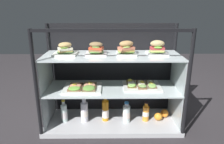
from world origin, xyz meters
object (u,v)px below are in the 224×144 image
object	(u,v)px
orange_fruit_beside_bottles	(158,116)
juice_bottle_front_second	(64,113)
open_sandwich_tray_mid_right	(141,85)
juice_bottle_front_left_end	(126,114)
plated_roll_sandwich_right_of_center	(96,50)
juice_bottle_back_right	(84,112)
juice_bottle_tucked_behind	(105,111)
orange_fruit_near_left_post	(164,113)
open_sandwich_tray_right_of_center	(83,87)
plated_roll_sandwich_left_of_center	(65,50)
plated_roll_sandwich_mid_left	(126,49)
juice_bottle_near_post	(146,113)
plated_roll_sandwich_far_right	(157,49)

from	to	relation	value
orange_fruit_beside_bottles	juice_bottle_front_second	bearing A→B (deg)	-179.24
juice_bottle_front_second	open_sandwich_tray_mid_right	bearing A→B (deg)	3.42
juice_bottle_front_left_end	plated_roll_sandwich_right_of_center	bearing A→B (deg)	167.76
juice_bottle_back_right	juice_bottle_front_left_end	xyz separation A→B (m)	(0.39, -0.01, -0.02)
orange_fruit_beside_bottles	juice_bottle_tucked_behind	bearing A→B (deg)	179.20
orange_fruit_near_left_post	open_sandwich_tray_right_of_center	bearing A→B (deg)	-174.21
plated_roll_sandwich_right_of_center	juice_bottle_front_left_end	size ratio (longest dim) A/B	0.90
juice_bottle_tucked_behind	plated_roll_sandwich_right_of_center	bearing A→B (deg)	159.74
plated_roll_sandwich_left_of_center	plated_roll_sandwich_right_of_center	world-z (taller)	plated_roll_sandwich_right_of_center
plated_roll_sandwich_left_of_center	open_sandwich_tray_mid_right	bearing A→B (deg)	0.15
juice_bottle_back_right	orange_fruit_beside_bottles	xyz separation A→B (m)	(0.70, 0.01, -0.06)
juice_bottle_back_right	plated_roll_sandwich_mid_left	bearing A→B (deg)	6.84
plated_roll_sandwich_mid_left	juice_bottle_front_left_end	size ratio (longest dim) A/B	0.86
orange_fruit_beside_bottles	orange_fruit_near_left_post	size ratio (longest dim) A/B	0.97
open_sandwich_tray_right_of_center	juice_bottle_back_right	bearing A→B (deg)	60.47
plated_roll_sandwich_left_of_center	juice_bottle_back_right	xyz separation A→B (m)	(0.15, -0.04, -0.58)
juice_bottle_tucked_behind	juice_bottle_near_post	world-z (taller)	juice_bottle_tucked_behind
open_sandwich_tray_right_of_center	juice_bottle_front_left_end	distance (m)	0.48
open_sandwich_tray_mid_right	plated_roll_sandwich_right_of_center	bearing A→B (deg)	179.43
plated_roll_sandwich_right_of_center	orange_fruit_near_left_post	size ratio (longest dim) A/B	2.33
plated_roll_sandwich_far_right	open_sandwich_tray_mid_right	distance (m)	0.36
open_sandwich_tray_mid_right	juice_bottle_back_right	world-z (taller)	open_sandwich_tray_mid_right
open_sandwich_tray_right_of_center	juice_bottle_back_right	world-z (taller)	open_sandwich_tray_right_of_center
plated_roll_sandwich_far_right	juice_bottle_front_left_end	world-z (taller)	plated_roll_sandwich_far_right
plated_roll_sandwich_right_of_center	open_sandwich_tray_right_of_center	xyz separation A→B (m)	(-0.12, -0.05, -0.33)
plated_roll_sandwich_far_right	open_sandwich_tray_mid_right	world-z (taller)	plated_roll_sandwich_far_right
open_sandwich_tray_mid_right	juice_bottle_back_right	distance (m)	0.59
juice_bottle_tucked_behind	juice_bottle_back_right	bearing A→B (deg)	-174.10
juice_bottle_near_post	orange_fruit_near_left_post	size ratio (longest dim) A/B	2.46
open_sandwich_tray_mid_right	plated_roll_sandwich_left_of_center	bearing A→B (deg)	-179.85
orange_fruit_beside_bottles	plated_roll_sandwich_mid_left	bearing A→B (deg)	174.09
plated_roll_sandwich_right_of_center	juice_bottle_front_second	distance (m)	0.67
plated_roll_sandwich_mid_left	open_sandwich_tray_right_of_center	bearing A→B (deg)	-172.30
open_sandwich_tray_right_of_center	juice_bottle_front_second	distance (m)	0.32
orange_fruit_near_left_post	juice_bottle_front_second	bearing A→B (deg)	-175.80
juice_bottle_tucked_behind	juice_bottle_front_second	bearing A→B (deg)	-177.22
open_sandwich_tray_right_of_center	juice_bottle_tucked_behind	distance (m)	0.32
juice_bottle_front_second	plated_roll_sandwich_far_right	bearing A→B (deg)	3.65
plated_roll_sandwich_mid_left	juice_bottle_front_second	xyz separation A→B (m)	(-0.57, -0.04, -0.60)
open_sandwich_tray_right_of_center	orange_fruit_beside_bottles	size ratio (longest dim) A/B	4.49
juice_bottle_tucked_behind	juice_bottle_near_post	distance (m)	0.38
plated_roll_sandwich_far_right	juice_bottle_front_second	xyz separation A→B (m)	(-0.85, -0.05, -0.60)
juice_bottle_near_post	orange_fruit_beside_bottles	bearing A→B (deg)	1.15
plated_roll_sandwich_right_of_center	juice_bottle_back_right	world-z (taller)	plated_roll_sandwich_right_of_center
orange_fruit_beside_bottles	juice_bottle_back_right	bearing A→B (deg)	-178.91
juice_bottle_front_second	juice_bottle_near_post	size ratio (longest dim) A/B	1.14
plated_roll_sandwich_left_of_center	juice_bottle_front_left_end	distance (m)	0.80
juice_bottle_front_left_end	orange_fruit_near_left_post	distance (m)	0.39
plated_roll_sandwich_far_right	juice_bottle_back_right	size ratio (longest dim) A/B	0.73
plated_roll_sandwich_right_of_center	juice_bottle_back_right	bearing A→B (deg)	-157.77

